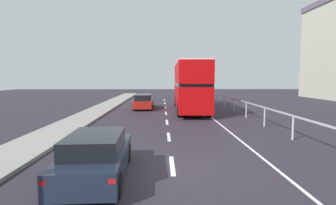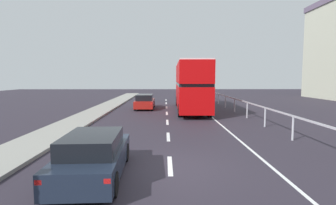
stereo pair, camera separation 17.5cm
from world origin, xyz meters
name	(u,v)px [view 1 (the left image)]	position (x,y,z in m)	size (l,w,h in m)	color
ground_plane	(172,169)	(0.00, 0.00, -0.05)	(75.56, 120.00, 0.10)	#2A252F
lane_paint_markings	(200,124)	(2.15, 8.20, 0.00)	(3.56, 46.00, 0.01)	silver
bridge_side_railing	(255,108)	(5.95, 9.00, 0.97)	(0.10, 42.00, 1.21)	#B0B0B9
double_decker_bus_red	(190,85)	(2.22, 15.35, 2.33)	(2.79, 11.38, 4.36)	#BF0809
hatchback_car_near	(97,156)	(-2.32, -0.78, 0.66)	(1.90, 4.34, 1.35)	#1B2434
sedan_car_ahead	(144,102)	(-2.11, 16.88, 0.67)	(1.79, 4.49, 1.39)	maroon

